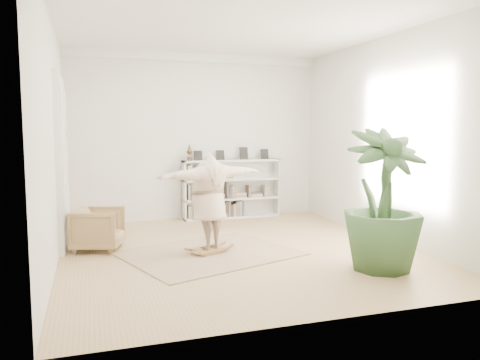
# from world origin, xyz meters

# --- Properties ---
(floor) EXTENTS (6.00, 6.00, 0.00)m
(floor) POSITION_xyz_m (0.00, 0.00, 0.00)
(floor) COLOR tan
(floor) RESTS_ON ground
(room_shell) EXTENTS (6.00, 6.00, 6.00)m
(room_shell) POSITION_xyz_m (0.00, 2.94, 3.51)
(room_shell) COLOR silver
(room_shell) RESTS_ON floor
(doors) EXTENTS (0.09, 1.78, 2.92)m
(doors) POSITION_xyz_m (-2.70, 1.30, 1.40)
(doors) COLOR white
(doors) RESTS_ON floor
(bookshelf) EXTENTS (2.20, 0.35, 1.64)m
(bookshelf) POSITION_xyz_m (0.74, 2.82, 0.64)
(bookshelf) COLOR silver
(bookshelf) RESTS_ON floor
(armchair) EXTENTS (0.93, 0.92, 0.69)m
(armchair) POSITION_xyz_m (-2.15, 0.73, 0.34)
(armchair) COLOR tan
(armchair) RESTS_ON floor
(rug) EXTENTS (3.02, 2.71, 0.02)m
(rug) POSITION_xyz_m (-0.49, -0.09, 0.01)
(rug) COLOR tan
(rug) RESTS_ON floor
(rocker_board) EXTENTS (0.59, 0.47, 0.11)m
(rocker_board) POSITION_xyz_m (-0.49, -0.09, 0.07)
(rocker_board) COLOR brown
(rocker_board) RESTS_ON rug
(person) EXTENTS (1.94, 1.10, 1.52)m
(person) POSITION_xyz_m (-0.49, -0.09, 0.89)
(person) COLOR beige
(person) RESTS_ON rocker_board
(houseplant) EXTENTS (1.12, 1.12, 1.99)m
(houseplant) POSITION_xyz_m (1.60, -1.63, 0.99)
(houseplant) COLOR #2F5028
(houseplant) RESTS_ON floor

